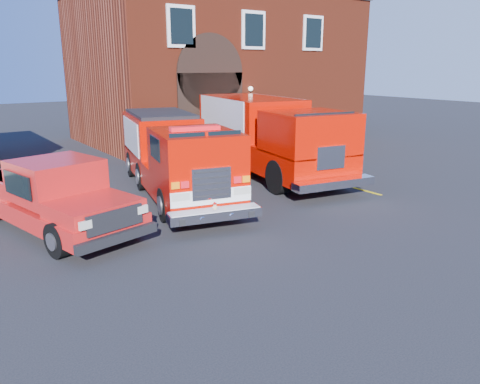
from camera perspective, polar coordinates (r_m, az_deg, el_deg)
ground at (r=13.00m, az=-3.07°, el=-4.40°), size 100.00×100.00×0.00m
parking_stripe_near at (r=17.81m, az=13.09°, el=0.68°), size 0.12×3.00×0.01m
parking_stripe_mid at (r=19.86m, az=6.66°, el=2.47°), size 0.12×3.00×0.01m
parking_stripe_far at (r=22.13m, az=1.48°, el=3.89°), size 0.12×3.00×0.01m
fire_station at (r=28.86m, az=-2.94°, el=15.02°), size 15.20×10.20×8.45m
fire_engine at (r=16.29m, az=-8.00°, el=4.56°), size 4.39×8.98×2.67m
pickup_truck at (r=13.63m, az=-21.84°, el=-0.46°), size 3.46×6.34×1.97m
secondary_truck at (r=19.37m, az=3.24°, el=7.15°), size 4.45×9.63×3.01m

